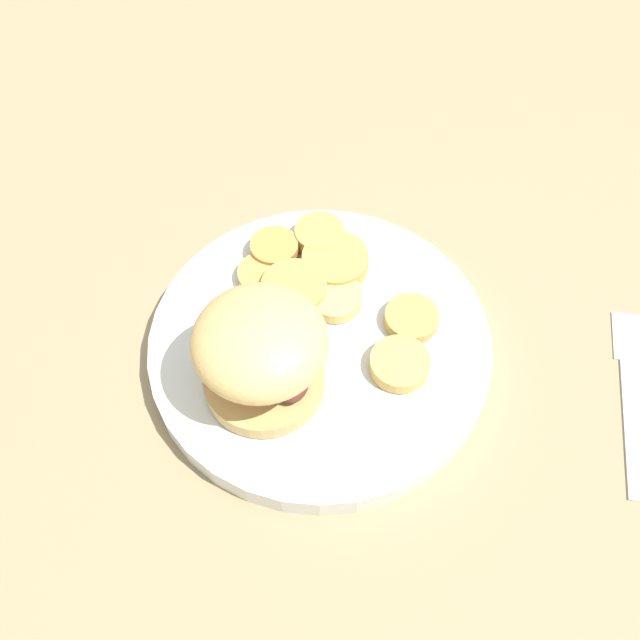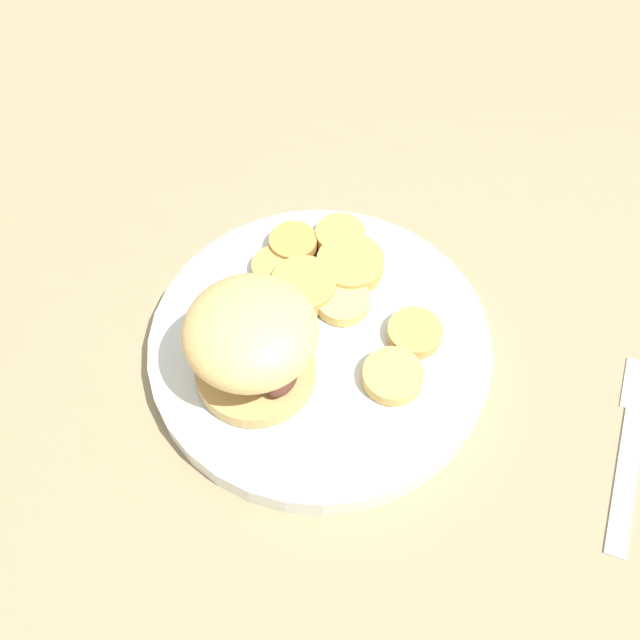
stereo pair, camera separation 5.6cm
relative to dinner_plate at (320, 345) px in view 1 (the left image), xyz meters
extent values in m
plane|color=#937F5B|center=(0.00, 0.00, -0.01)|extent=(4.00, 4.00, 0.00)
cylinder|color=silver|center=(0.00, 0.00, 0.00)|extent=(0.27, 0.27, 0.02)
torus|color=silver|center=(0.00, 0.00, 0.01)|extent=(0.27, 0.27, 0.01)
cylinder|color=tan|center=(-0.06, 0.00, 0.02)|extent=(0.09, 0.09, 0.01)
ellipsoid|color=#4C281E|center=(-0.05, -0.02, 0.03)|extent=(0.05, 0.05, 0.02)
ellipsoid|color=#563323|center=(-0.06, -0.01, 0.03)|extent=(0.03, 0.03, 0.01)
ellipsoid|color=brown|center=(-0.07, 0.03, 0.03)|extent=(0.04, 0.04, 0.02)
ellipsoid|color=#4C281E|center=(-0.02, 0.01, 0.04)|extent=(0.04, 0.04, 0.02)
ellipsoid|color=brown|center=(-0.07, 0.03, 0.04)|extent=(0.04, 0.04, 0.02)
ellipsoid|color=#DBB26B|center=(-0.06, 0.00, 0.07)|extent=(0.10, 0.10, 0.05)
cylinder|color=tan|center=(0.01, 0.04, 0.02)|extent=(0.05, 0.05, 0.02)
cylinder|color=tan|center=(0.06, -0.04, 0.02)|extent=(0.04, 0.04, 0.01)
cylinder|color=#DBB766|center=(0.03, 0.02, 0.02)|extent=(0.04, 0.04, 0.01)
cylinder|color=tan|center=(0.06, 0.04, 0.02)|extent=(0.06, 0.06, 0.01)
cylinder|color=#BC8942|center=(0.03, 0.09, 0.02)|extent=(0.04, 0.04, 0.01)
cylinder|color=tan|center=(0.02, -0.06, 0.02)|extent=(0.05, 0.05, 0.01)
cylinder|color=tan|center=(0.07, 0.07, 0.02)|extent=(0.04, 0.04, 0.02)
cylinder|color=tan|center=(0.01, 0.07, 0.02)|extent=(0.04, 0.04, 0.01)
cube|color=silver|center=(0.12, -0.22, -0.01)|extent=(0.11, 0.08, 0.00)
cube|color=silver|center=(0.19, -0.17, -0.01)|extent=(0.05, 0.05, 0.00)
camera|label=1|loc=(-0.22, -0.22, 0.50)|focal=42.00mm
camera|label=2|loc=(-0.18, -0.26, 0.50)|focal=42.00mm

